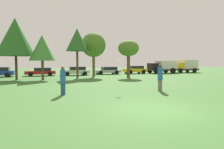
{
  "coord_description": "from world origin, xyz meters",
  "views": [
    {
      "loc": [
        -4.75,
        -7.08,
        2.06
      ],
      "look_at": [
        0.13,
        5.53,
        1.19
      ],
      "focal_mm": 31.67,
      "sensor_mm": 36.0,
      "label": 1
    }
  ],
  "objects_px": {
    "tree_1": "(42,48)",
    "parked_car_yellow": "(135,70)",
    "parked_car_red": "(41,72)",
    "person_thrower": "(63,81)",
    "tree_3": "(94,45)",
    "parked_car_silver": "(108,70)",
    "person_catcher": "(160,77)",
    "tree_0": "(15,37)",
    "frisbee": "(119,61)",
    "parked_car_white": "(76,71)",
    "tree_4": "(128,49)",
    "delivery_truck_black": "(163,66)",
    "tree_2": "(77,40)",
    "delivery_truck_yellow": "(186,66)"
  },
  "relations": [
    {
      "from": "person_catcher",
      "to": "parked_car_white",
      "type": "xyz_separation_m",
      "value": [
        -2.45,
        18.56,
        -0.29
      ]
    },
    {
      "from": "person_thrower",
      "to": "parked_car_white",
      "type": "bearing_deg",
      "value": 83.71
    },
    {
      "from": "parked_car_yellow",
      "to": "tree_3",
      "type": "bearing_deg",
      "value": 28.76
    },
    {
      "from": "person_thrower",
      "to": "tree_1",
      "type": "distance_m",
      "value": 11.44
    },
    {
      "from": "parked_car_yellow",
      "to": "person_thrower",
      "type": "bearing_deg",
      "value": 52.52
    },
    {
      "from": "tree_3",
      "to": "parked_car_white",
      "type": "distance_m",
      "value": 5.79
    },
    {
      "from": "tree_4",
      "to": "parked_car_silver",
      "type": "relative_size",
      "value": 1.11
    },
    {
      "from": "tree_2",
      "to": "delivery_truck_black",
      "type": "height_order",
      "value": "tree_2"
    },
    {
      "from": "person_thrower",
      "to": "parked_car_white",
      "type": "height_order",
      "value": "person_thrower"
    },
    {
      "from": "person_catcher",
      "to": "parked_car_silver",
      "type": "relative_size",
      "value": 0.43
    },
    {
      "from": "frisbee",
      "to": "delivery_truck_black",
      "type": "bearing_deg",
      "value": 47.51
    },
    {
      "from": "person_thrower",
      "to": "frisbee",
      "type": "relative_size",
      "value": 6.04
    },
    {
      "from": "delivery_truck_black",
      "to": "person_catcher",
      "type": "bearing_deg",
      "value": 55.53
    },
    {
      "from": "tree_3",
      "to": "parked_car_silver",
      "type": "xyz_separation_m",
      "value": [
        3.8,
        4.8,
        -3.68
      ]
    },
    {
      "from": "person_catcher",
      "to": "tree_3",
      "type": "distance_m",
      "value": 14.8
    },
    {
      "from": "tree_0",
      "to": "delivery_truck_black",
      "type": "bearing_deg",
      "value": 12.94
    },
    {
      "from": "tree_1",
      "to": "parked_car_red",
      "type": "xyz_separation_m",
      "value": [
        0.0,
        7.33,
        -2.99
      ]
    },
    {
      "from": "tree_2",
      "to": "delivery_truck_yellow",
      "type": "height_order",
      "value": "tree_2"
    },
    {
      "from": "person_catcher",
      "to": "tree_3",
      "type": "height_order",
      "value": "tree_3"
    },
    {
      "from": "tree_4",
      "to": "parked_car_red",
      "type": "height_order",
      "value": "tree_4"
    },
    {
      "from": "parked_car_red",
      "to": "tree_4",
      "type": "bearing_deg",
      "value": 147.76
    },
    {
      "from": "tree_0",
      "to": "tree_2",
      "type": "bearing_deg",
      "value": -4.02
    },
    {
      "from": "parked_car_yellow",
      "to": "person_catcher",
      "type": "bearing_deg",
      "value": 68.5
    },
    {
      "from": "person_catcher",
      "to": "delivery_truck_black",
      "type": "distance_m",
      "value": 22.81
    },
    {
      "from": "frisbee",
      "to": "tree_3",
      "type": "height_order",
      "value": "tree_3"
    },
    {
      "from": "person_thrower",
      "to": "tree_3",
      "type": "distance_m",
      "value": 15.18
    },
    {
      "from": "tree_2",
      "to": "tree_1",
      "type": "bearing_deg",
      "value": -170.86
    },
    {
      "from": "tree_2",
      "to": "delivery_truck_black",
      "type": "relative_size",
      "value": 1.1
    },
    {
      "from": "tree_0",
      "to": "parked_car_white",
      "type": "height_order",
      "value": "tree_0"
    },
    {
      "from": "person_thrower",
      "to": "parked_car_silver",
      "type": "height_order",
      "value": "person_thrower"
    },
    {
      "from": "person_catcher",
      "to": "tree_1",
      "type": "bearing_deg",
      "value": -50.9
    },
    {
      "from": "parked_car_silver",
      "to": "tree_3",
      "type": "bearing_deg",
      "value": 53.12
    },
    {
      "from": "person_catcher",
      "to": "parked_car_silver",
      "type": "bearing_deg",
      "value": -91.99
    },
    {
      "from": "tree_2",
      "to": "tree_3",
      "type": "bearing_deg",
      "value": 35.32
    },
    {
      "from": "tree_1",
      "to": "parked_car_yellow",
      "type": "height_order",
      "value": "tree_1"
    },
    {
      "from": "person_catcher",
      "to": "tree_3",
      "type": "bearing_deg",
      "value": -79.93
    },
    {
      "from": "tree_3",
      "to": "parked_car_silver",
      "type": "distance_m",
      "value": 7.15
    },
    {
      "from": "tree_3",
      "to": "delivery_truck_yellow",
      "type": "relative_size",
      "value": 1.13
    },
    {
      "from": "parked_car_silver",
      "to": "delivery_truck_yellow",
      "type": "height_order",
      "value": "delivery_truck_yellow"
    },
    {
      "from": "tree_0",
      "to": "delivery_truck_yellow",
      "type": "distance_m",
      "value": 30.11
    },
    {
      "from": "parked_car_white",
      "to": "parked_car_yellow",
      "type": "xyz_separation_m",
      "value": [
        10.48,
        0.38,
        0.04
      ]
    },
    {
      "from": "parked_car_red",
      "to": "delivery_truck_yellow",
      "type": "height_order",
      "value": "delivery_truck_yellow"
    },
    {
      "from": "tree_3",
      "to": "delivery_truck_black",
      "type": "bearing_deg",
      "value": 16.02
    },
    {
      "from": "person_thrower",
      "to": "tree_0",
      "type": "bearing_deg",
      "value": 113.49
    },
    {
      "from": "tree_0",
      "to": "tree_1",
      "type": "height_order",
      "value": "tree_0"
    },
    {
      "from": "frisbee",
      "to": "tree_1",
      "type": "bearing_deg",
      "value": 112.39
    },
    {
      "from": "person_catcher",
      "to": "person_thrower",
      "type": "bearing_deg",
      "value": 0.0
    },
    {
      "from": "person_thrower",
      "to": "parked_car_red",
      "type": "relative_size",
      "value": 0.41
    },
    {
      "from": "person_thrower",
      "to": "parked_car_silver",
      "type": "relative_size",
      "value": 0.4
    },
    {
      "from": "parked_car_yellow",
      "to": "delivery_truck_black",
      "type": "distance_m",
      "value": 5.4
    }
  ]
}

